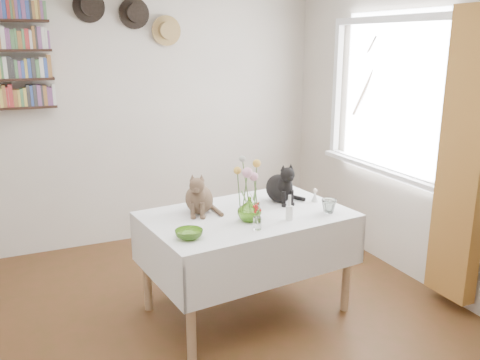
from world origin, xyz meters
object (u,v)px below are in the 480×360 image
tabby_cat (199,191)px  flower_vase (249,209)px  black_cat (279,181)px  dining_table (247,238)px

tabby_cat → flower_vase: size_ratio=1.85×
black_cat → flower_vase: 0.51m
flower_vase → dining_table: bearing=71.0°
dining_table → tabby_cat: size_ratio=4.78×
dining_table → flower_vase: (-0.05, -0.14, 0.27)m
black_cat → tabby_cat: bearing=179.0°
tabby_cat → flower_vase: 0.40m
tabby_cat → dining_table: bearing=-2.4°
tabby_cat → black_cat: black_cat is taller
tabby_cat → black_cat: size_ratio=0.98×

